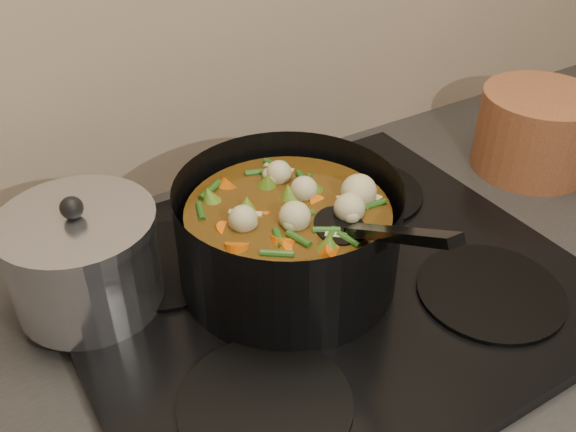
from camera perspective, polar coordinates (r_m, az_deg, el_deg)
stovetop at (r=0.82m, az=3.15°, el=-6.05°), size 0.62×0.54×0.03m
stockpot at (r=0.78m, az=0.04°, el=-1.82°), size 0.33×0.40×0.20m
saucepan at (r=0.79m, az=-17.69°, el=-3.68°), size 0.18×0.18×0.15m
terracotta_crock at (r=1.12m, az=21.15°, el=7.02°), size 0.23×0.23×0.13m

